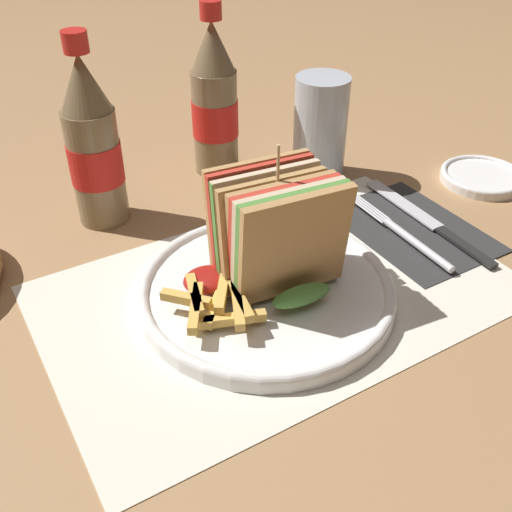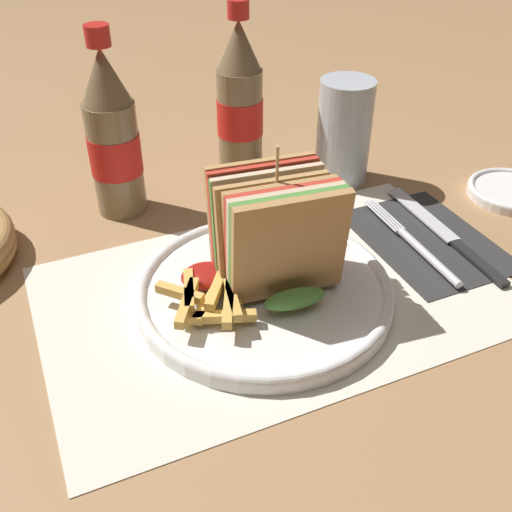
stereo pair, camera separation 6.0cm
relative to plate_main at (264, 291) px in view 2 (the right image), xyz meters
The scene contains 13 objects.
ground_plane 0.02m from the plate_main, 114.77° to the left, with size 4.00×4.00×0.00m, color #9E754C.
placemat 0.02m from the plate_main, ahead, with size 0.47×0.30×0.00m.
plate_main is the anchor object (origin of this frame).
club_sandwich 0.06m from the plate_main, 15.76° to the left, with size 0.12×0.11×0.15m.
fries_pile 0.06m from the plate_main, 168.38° to the right, with size 0.08×0.09×0.02m.
ketchup_blob 0.06m from the plate_main, 154.95° to the left, with size 0.05×0.04×0.02m.
napkin 0.22m from the plate_main, ahead, with size 0.13×0.19×0.00m.
fork 0.19m from the plate_main, ahead, with size 0.02×0.18×0.01m.
knife 0.24m from the plate_main, ahead, with size 0.02×0.21×0.00m.
coke_bottle_near 0.26m from the plate_main, 111.11° to the left, with size 0.06×0.06×0.22m.
coke_bottle_far 0.30m from the plate_main, 72.14° to the left, with size 0.06×0.06×0.22m.
glass_near 0.28m from the plate_main, 43.59° to the left, with size 0.07×0.07×0.14m.
side_saucer 0.38m from the plate_main, ahead, with size 0.11×0.11×0.01m.
Camera 2 is at (-0.19, -0.44, 0.39)m, focal length 42.00 mm.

